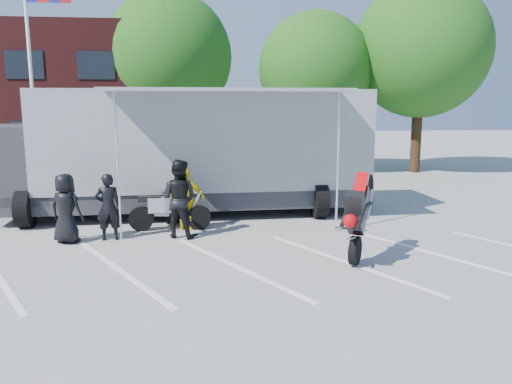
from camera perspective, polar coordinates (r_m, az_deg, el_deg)
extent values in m
plane|color=#9E9E99|center=(9.67, -3.06, -10.39)|extent=(100.00, 100.00, 0.00)
cube|color=white|center=(10.61, -3.37, -8.47)|extent=(18.09, 13.33, 0.01)
cube|color=#3F1414|center=(28.67, -25.99, 9.38)|extent=(18.00, 8.00, 7.00)
cylinder|color=white|center=(19.98, -24.24, 11.04)|extent=(0.12, 0.12, 8.00)
cylinder|color=#382314|center=(25.15, -9.73, 5.99)|extent=(0.50, 0.50, 3.24)
sphere|color=#1B4912|center=(25.19, -10.01, 15.01)|extent=(6.12, 6.12, 6.12)
cylinder|color=#382314|center=(24.74, 6.62, 5.59)|extent=(0.50, 0.50, 2.88)
sphere|color=#1B4912|center=(24.71, 6.79, 13.75)|extent=(5.44, 5.44, 5.44)
cylinder|color=#382314|center=(25.82, 17.83, 5.96)|extent=(0.50, 0.50, 3.42)
sphere|color=#1B4912|center=(25.89, 18.35, 15.22)|extent=(6.46, 6.46, 6.46)
imported|color=black|center=(12.99, -20.89, -1.77)|extent=(0.98, 0.82, 1.72)
imported|color=black|center=(12.92, -16.54, -1.64)|extent=(0.66, 0.48, 1.69)
imported|color=black|center=(12.79, -8.80, -0.75)|extent=(1.19, 1.07, 2.00)
imported|color=yellow|center=(13.54, -7.93, -0.80)|extent=(1.01, 0.47, 1.68)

